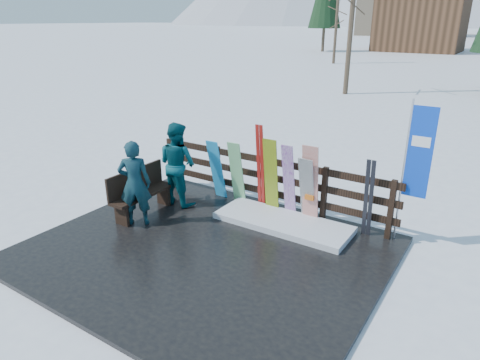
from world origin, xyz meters
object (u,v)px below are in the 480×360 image
Objects in this scene: bench at (140,190)px; snowboard_0 at (217,170)px; snowboard_5 at (310,185)px; snowboard_1 at (237,173)px; snowboard_3 at (289,181)px; rental_flag at (416,158)px; person_front at (135,183)px; snowboard_2 at (271,177)px; person_back at (177,164)px; snowboard_4 at (307,190)px.

snowboard_0 is (0.87, 1.50, 0.18)m from bench.
snowboard_1 is at bearing 180.00° from snowboard_5.
snowboard_3 is 2.41m from rental_flag.
person_front is at bearing -146.49° from snowboard_5.
snowboard_5 reaches higher than snowboard_1.
bench is at bearing -150.53° from snowboard_3.
snowboard_2 is 0.87m from snowboard_5.
bench is 0.83× the size of person_back.
snowboard_0 is 0.55× the size of rental_flag.
rental_flag is at bearing 8.29° from snowboard_4.
snowboard_4 is 2.84m from person_back.
snowboard_2 is 1.02× the size of snowboard_3.
person_back reaches higher than snowboard_1.
snowboard_2 is at bearing 180.00° from snowboard_3.
bench is 0.92× the size of snowboard_5.
snowboard_2 is at bearing -157.45° from person_back.
snowboard_0 is 0.89m from person_back.
person_back is at bearing 71.02° from bench.
snowboard_3 is at bearing -160.43° from person_back.
snowboard_4 is at bearing -0.00° from snowboard_0.
person_back is at bearing -150.04° from snowboard_1.
snowboard_1 is at bearing -157.19° from person_front.
person_front is at bearing -136.31° from snowboard_2.
snowboard_1 is at bearing 0.00° from snowboard_0.
person_back reaches higher than snowboard_2.
person_back is at bearing -167.22° from snowboard_5.
person_front is 0.94× the size of person_back.
rental_flag is 1.52× the size of person_front.
snowboard_0 is at bearing 180.00° from snowboard_1.
snowboard_4 is (2.19, -0.00, -0.01)m from snowboard_0.
person_front is (-4.63, -2.15, -0.75)m from rental_flag.
rental_flag is at bearing 6.84° from snowboard_3.
snowboard_0 is 4.15m from rental_flag.
snowboard_2 is (1.38, 0.00, 0.12)m from snowboard_0.
bench is at bearing -146.27° from snowboard_2.
bench is 0.92× the size of snowboard_2.
rental_flag is 5.16m from person_front.
person_back is (-1.11, -0.64, 0.19)m from snowboard_1.
snowboard_2 is 0.41m from snowboard_3.
person_back is (-1.95, -0.64, 0.10)m from snowboard_2.
snowboard_2 reaches higher than snowboard_1.
snowboard_1 is 0.80× the size of person_back.
snowboard_2 is at bearing 180.00° from snowboard_5.
rental_flag reaches higher than snowboard_0.
snowboard_5 is (0.06, 0.00, 0.12)m from snowboard_4.
snowboard_0 reaches higher than bench.
person_back is (-2.76, -0.64, 0.22)m from snowboard_4.
rental_flag is (1.85, 0.27, 0.92)m from snowboard_4.
snowboard_5 is (3.12, 1.50, 0.30)m from bench.
snowboard_1 reaches higher than bench.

